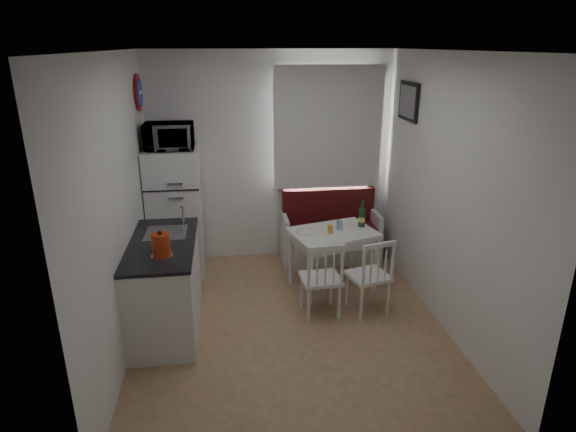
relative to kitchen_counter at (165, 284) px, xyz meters
name	(u,v)px	position (x,y,z in m)	size (l,w,h in m)	color
floor	(290,325)	(1.20, -0.16, -0.46)	(3.00, 3.50, 0.02)	#96734F
ceiling	(290,51)	(1.20, -0.16, 2.14)	(3.00, 3.50, 0.02)	white
wall_back	(271,158)	(1.20, 1.59, 0.84)	(3.00, 0.02, 2.60)	white
wall_front	(332,296)	(1.20, -1.91, 0.84)	(3.00, 0.02, 2.60)	white
wall_left	(120,209)	(-0.30, -0.16, 0.84)	(0.02, 3.50, 2.60)	white
wall_right	(447,195)	(2.70, -0.16, 0.84)	(0.02, 3.50, 2.60)	white
window	(327,132)	(1.90, 1.56, 1.17)	(1.22, 0.06, 1.47)	white
curtain	(328,129)	(1.90, 1.49, 1.22)	(1.35, 0.02, 1.50)	white
kitchen_counter	(165,284)	(0.00, 0.00, 0.00)	(0.62, 1.32, 1.16)	white
wall_sign	(139,92)	(-0.27, 1.29, 1.69)	(0.40, 0.40, 0.03)	#192396
picture_frame	(408,101)	(2.67, 0.94, 1.59)	(0.04, 0.52, 0.42)	black
bench	(330,237)	(1.93, 1.35, -0.16)	(1.25, 0.48, 0.90)	white
dining_table	(333,238)	(1.79, 0.59, 0.15)	(1.05, 0.86, 0.68)	white
chair_left	(323,272)	(1.54, -0.06, 0.06)	(0.41, 0.40, 0.45)	white
chair_right	(371,270)	(2.04, -0.06, 0.06)	(0.47, 0.46, 0.45)	white
fridge	(176,212)	(0.02, 1.24, 0.31)	(0.61, 0.61, 1.53)	white
microwave	(169,136)	(0.02, 1.19, 1.23)	(0.54, 0.36, 0.30)	white
kettle	(161,245)	(0.05, -0.37, 0.57)	(0.19, 0.19, 0.25)	#B6300E
wine_bottle	(362,214)	(2.14, 0.69, 0.38)	(0.08, 0.08, 0.31)	#164519
drinking_glass_orange	(330,229)	(1.74, 0.54, 0.27)	(0.06, 0.06, 0.09)	orange
drinking_glass_blue	(339,225)	(1.87, 0.64, 0.28)	(0.06, 0.06, 0.11)	#7AA6D0
plate	(306,231)	(1.49, 0.61, 0.24)	(0.23, 0.23, 0.02)	white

